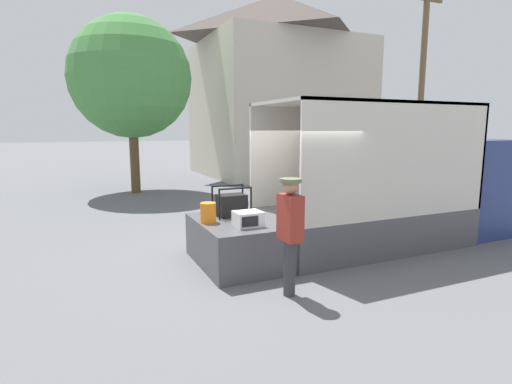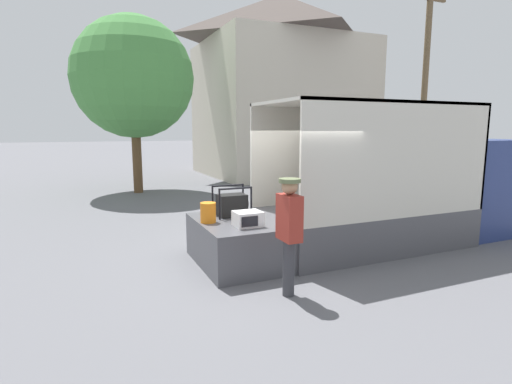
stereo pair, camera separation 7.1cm
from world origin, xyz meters
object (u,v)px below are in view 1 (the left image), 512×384
Objects in this scene: microwave at (248,219)px; worker_person at (290,224)px; box_truck at (415,198)px; street_tree at (131,78)px; utility_pole at (422,83)px; orange_bucket at (208,213)px; portable_generator at (232,205)px.

worker_person reaches higher than microwave.
street_tree reaches higher than box_truck.
utility_pole is 13.12m from street_tree.
orange_bucket is (-0.56, 0.55, 0.05)m from microwave.
utility_pole is at bearing -8.61° from street_tree.
utility_pole is at bearing 33.39° from microwave.
worker_person is at bearing -67.56° from orange_bucket.
utility_pole reaches higher than portable_generator.
street_tree is (-0.61, 10.12, 3.51)m from microwave.
microwave is 0.91m from portable_generator.
utility_pole reaches higher than street_tree.
box_truck is at bearing -5.34° from portable_generator.
orange_bucket is 0.04× the size of utility_pole.
portable_generator is at bearing 93.29° from worker_person.
street_tree reaches higher than microwave.
microwave is 1.28× the size of orange_bucket.
box_truck is 4.98m from orange_bucket.
portable_generator is at bearing 86.86° from microwave.
microwave is 0.69× the size of portable_generator.
worker_person is (0.12, -2.12, 0.06)m from portable_generator.
utility_pole reaches higher than worker_person.
microwave is 10.73m from street_tree.
box_truck is 4.45m from microwave.
portable_generator reaches higher than microwave.
box_truck is at bearing 6.36° from microwave.
street_tree is at bearing 94.08° from portable_generator.
orange_bucket is 0.05× the size of street_tree.
microwave is 0.26× the size of worker_person.
microwave is at bearing -44.67° from orange_bucket.
orange_bucket is at bearing 135.33° from microwave.
worker_person is 15.78m from utility_pole.
portable_generator is 0.38× the size of worker_person.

